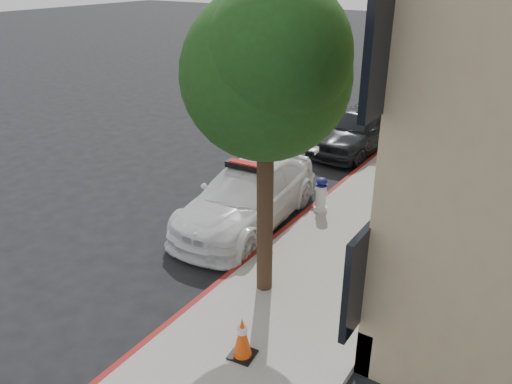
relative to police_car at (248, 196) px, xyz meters
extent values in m
plane|color=black|center=(-0.98, -0.29, -0.72)|extent=(120.00, 120.00, 0.00)
cube|color=gray|center=(2.62, 9.71, -0.64)|extent=(3.20, 50.00, 0.15)
cube|color=maroon|center=(1.08, 9.71, -0.64)|extent=(0.12, 50.00, 0.15)
cylinder|color=black|center=(1.92, -2.29, 1.08)|extent=(0.30, 0.30, 3.30)
sphere|color=#1A3C13|center=(1.92, -2.29, 3.53)|extent=(2.80, 2.80, 2.80)
sphere|color=#1A3C13|center=(2.32, -2.59, 3.93)|extent=(2.24, 2.24, 2.24)
sphere|color=#1A3C13|center=(1.57, -1.99, 3.23)|extent=(2.10, 2.10, 2.10)
cylinder|color=black|center=(1.92, 5.71, 1.03)|extent=(0.30, 0.30, 3.19)
sphere|color=#1A3C13|center=(1.92, 5.71, 3.42)|extent=(2.60, 2.60, 2.60)
sphere|color=#1A3C13|center=(2.32, 5.41, 3.82)|extent=(2.08, 2.08, 2.08)
sphere|color=#1A3C13|center=(1.57, 6.01, 3.12)|extent=(1.95, 1.95, 1.95)
cylinder|color=black|center=(1.92, 13.71, 1.14)|extent=(0.30, 0.30, 3.41)
sphere|color=#1A3C13|center=(1.92, 13.71, 3.64)|extent=(3.00, 3.00, 3.00)
sphere|color=#1A3C13|center=(1.57, 14.01, 3.34)|extent=(2.25, 2.25, 2.25)
imported|color=white|center=(0.00, 0.00, 0.00)|extent=(2.35, 5.06, 1.43)
cube|color=black|center=(0.00, 0.00, 0.77)|extent=(1.12, 0.36, 0.14)
cube|color=#A50A07|center=(0.00, 0.00, 0.83)|extent=(0.91, 0.28, 0.06)
imported|color=black|center=(0.22, 6.40, 0.05)|extent=(2.17, 4.64, 1.53)
imported|color=#141533|center=(0.22, 12.95, 0.01)|extent=(2.06, 4.55, 1.45)
cylinder|color=white|center=(1.37, 1.28, -0.51)|extent=(0.35, 0.35, 0.11)
cylinder|color=white|center=(1.37, 1.28, -0.16)|extent=(0.26, 0.26, 0.60)
ellipsoid|color=navy|center=(1.37, 1.28, 0.24)|extent=(0.28, 0.28, 0.20)
cylinder|color=white|center=(1.37, 1.28, -0.02)|extent=(0.38, 0.22, 0.11)
cylinder|color=white|center=(1.37, 1.28, -0.02)|extent=(0.17, 0.22, 0.11)
cube|color=black|center=(2.63, -4.08, -0.55)|extent=(0.43, 0.43, 0.03)
cone|color=#EE470C|center=(2.63, -4.08, -0.18)|extent=(0.30, 0.30, 0.71)
cylinder|color=white|center=(2.63, -4.08, -0.06)|extent=(0.16, 0.16, 0.11)
camera|label=1|loc=(6.17, -9.15, 5.17)|focal=35.00mm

